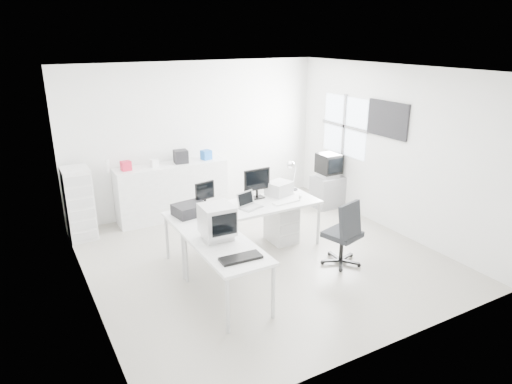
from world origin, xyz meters
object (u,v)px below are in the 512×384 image
lcd_monitor_small (205,195)px  inkjet_printer (190,209)px  laser_printer (279,188)px  lcd_monitor_large (257,184)px  main_desk (245,229)px  crt_monitor (217,223)px  filing_cabinet (79,204)px  drawer_pedestal (281,224)px  office_chair (342,231)px  side_desk (227,273)px  laptop (251,201)px  crt_tv (329,166)px  tv_cabinet (327,191)px  sideboard (172,191)px

lcd_monitor_small → inkjet_printer: bearing=-163.9°
laser_printer → lcd_monitor_large: bearing=158.6°
main_desk → crt_monitor: size_ratio=5.63×
filing_cabinet → lcd_monitor_small: bearing=-43.8°
inkjet_printer → crt_monitor: (0.00, -0.95, 0.13)m
drawer_pedestal → office_chair: bearing=-72.2°
drawer_pedestal → side_desk: bearing=-143.4°
inkjet_printer → filing_cabinet: 2.14m
laser_printer → office_chair: (0.31, -1.28, -0.34)m
laser_printer → crt_monitor: bearing=-163.4°
side_desk → filing_cabinet: (-1.30, 2.89, 0.23)m
lcd_monitor_small → laptop: (0.60, -0.35, -0.09)m
laptop → crt_tv: 2.53m
main_desk → laser_printer: size_ratio=6.36×
side_desk → crt_tv: 3.84m
crt_tv → filing_cabinet: size_ratio=0.41×
inkjet_printer → filing_cabinet: filing_cabinet is taller
lcd_monitor_small → tv_cabinet: lcd_monitor_small is taller
drawer_pedestal → sideboard: 2.24m
main_desk → tv_cabinet: bearing=22.3°
lcd_monitor_small → lcd_monitor_large: 0.90m
main_desk → inkjet_printer: size_ratio=5.18×
side_desk → office_chair: 1.91m
laptop → drawer_pedestal: bearing=-4.5°
inkjet_printer → crt_tv: (3.20, 0.87, 0.01)m
lcd_monitor_large → sideboard: size_ratio=0.23×
tv_cabinet → crt_tv: bearing=0.0°
crt_monitor → office_chair: crt_monitor is taller
lcd_monitor_small → crt_monitor: crt_monitor is taller
lcd_monitor_small → laser_printer: 1.30m
crt_tv → side_desk: bearing=-147.2°
lcd_monitor_small → sideboard: lcd_monitor_small is taller
laser_printer → inkjet_printer: bearing=167.1°
office_chair → sideboard: size_ratio=0.51×
filing_cabinet → laptop: bearing=-40.6°
lcd_monitor_small → crt_monitor: bearing=-115.7°
drawer_pedestal → inkjet_printer: inkjet_printer is taller
inkjet_printer → office_chair: (1.91, -1.16, -0.31)m
drawer_pedestal → laser_printer: bearing=73.6°
crt_tv → sideboard: bearing=161.4°
laptop → laser_printer: (0.70, 0.32, -0.01)m
drawer_pedestal → crt_tv: size_ratio=1.20×
lcd_monitor_small → office_chair: bearing=-49.6°
office_chair → tv_cabinet: size_ratio=1.70×
crt_monitor → office_chair: (1.91, -0.21, -0.44)m
side_desk → lcd_monitor_large: lcd_monitor_large is taller
crt_tv → sideboard: size_ratio=0.25×
lcd_monitor_small → tv_cabinet: 3.05m
laptop → tv_cabinet: bearing=7.4°
inkjet_printer → lcd_monitor_small: size_ratio=1.16×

